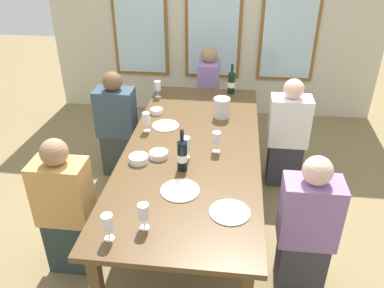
# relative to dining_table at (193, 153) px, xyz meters

# --- Properties ---
(ground_plane) EXTENTS (12.00, 12.00, 0.00)m
(ground_plane) POSITION_rel_dining_table_xyz_m (0.00, 0.00, -0.68)
(ground_plane) COLOR olive
(back_wall_with_windows) EXTENTS (4.29, 0.10, 2.90)m
(back_wall_with_windows) POSITION_rel_dining_table_xyz_m (0.00, 2.33, 0.77)
(back_wall_with_windows) COLOR beige
(back_wall_with_windows) RESTS_ON ground
(dining_table) EXTENTS (1.09, 2.58, 0.74)m
(dining_table) POSITION_rel_dining_table_xyz_m (0.00, 0.00, 0.00)
(dining_table) COLOR #523920
(dining_table) RESTS_ON ground
(white_plate_0) EXTENTS (0.27, 0.27, 0.01)m
(white_plate_0) POSITION_rel_dining_table_xyz_m (-0.02, -0.61, 0.07)
(white_plate_0) COLOR white
(white_plate_0) RESTS_ON dining_table
(white_plate_1) EXTENTS (0.24, 0.24, 0.01)m
(white_plate_1) POSITION_rel_dining_table_xyz_m (-0.29, 0.34, 0.07)
(white_plate_1) COLOR white
(white_plate_1) RESTS_ON dining_table
(white_plate_2) EXTENTS (0.26, 0.26, 0.01)m
(white_plate_2) POSITION_rel_dining_table_xyz_m (0.33, -0.81, 0.07)
(white_plate_2) COLOR white
(white_plate_2) RESTS_ON dining_table
(metal_pitcher) EXTENTS (0.16, 0.16, 0.19)m
(metal_pitcher) POSITION_rel_dining_table_xyz_m (0.20, 0.58, 0.16)
(metal_pitcher) COLOR silver
(metal_pitcher) RESTS_ON dining_table
(wine_bottle_0) EXTENTS (0.08, 0.08, 0.32)m
(wine_bottle_0) POSITION_rel_dining_table_xyz_m (0.28, 1.18, 0.18)
(wine_bottle_0) COLOR black
(wine_bottle_0) RESTS_ON dining_table
(wine_bottle_1) EXTENTS (0.08, 0.08, 0.33)m
(wine_bottle_1) POSITION_rel_dining_table_xyz_m (-0.04, -0.35, 0.19)
(wine_bottle_1) COLOR black
(wine_bottle_1) RESTS_ON dining_table
(tasting_bowl_0) EXTENTS (0.15, 0.15, 0.05)m
(tasting_bowl_0) POSITION_rel_dining_table_xyz_m (-0.38, -0.28, 0.09)
(tasting_bowl_0) COLOR white
(tasting_bowl_0) RESTS_ON dining_table
(tasting_bowl_1) EXTENTS (0.15, 0.15, 0.05)m
(tasting_bowl_1) POSITION_rel_dining_table_xyz_m (-0.24, -0.20, 0.08)
(tasting_bowl_1) COLOR white
(tasting_bowl_1) RESTS_ON dining_table
(tasting_bowl_2) EXTENTS (0.12, 0.12, 0.05)m
(tasting_bowl_2) POSITION_rel_dining_table_xyz_m (-0.42, 0.59, 0.08)
(tasting_bowl_2) COLOR white
(tasting_bowl_2) RESTS_ON dining_table
(wine_glass_0) EXTENTS (0.07, 0.07, 0.17)m
(wine_glass_0) POSITION_rel_dining_table_xyz_m (-0.18, -1.00, 0.18)
(wine_glass_0) COLOR white
(wine_glass_0) RESTS_ON dining_table
(wine_glass_1) EXTENTS (0.07, 0.07, 0.17)m
(wine_glass_1) POSITION_rel_dining_table_xyz_m (-0.48, 0.99, 0.18)
(wine_glass_1) COLOR white
(wine_glass_1) RESTS_ON dining_table
(wine_glass_2) EXTENTS (0.07, 0.07, 0.17)m
(wine_glass_2) POSITION_rel_dining_table_xyz_m (-0.03, -0.17, 0.18)
(wine_glass_2) COLOR white
(wine_glass_2) RESTS_ON dining_table
(wine_glass_3) EXTENTS (0.07, 0.07, 0.17)m
(wine_glass_3) POSITION_rel_dining_table_xyz_m (-0.43, 0.23, 0.18)
(wine_glass_3) COLOR white
(wine_glass_3) RESTS_ON dining_table
(wine_glass_4) EXTENTS (0.07, 0.07, 0.17)m
(wine_glass_4) POSITION_rel_dining_table_xyz_m (0.20, -0.06, 0.18)
(wine_glass_4) COLOR white
(wine_glass_4) RESTS_ON dining_table
(wine_glass_5) EXTENTS (0.07, 0.07, 0.17)m
(wine_glass_5) POSITION_rel_dining_table_xyz_m (-0.36, -1.12, 0.18)
(wine_glass_5) COLOR white
(wine_glass_5) RESTS_ON dining_table
(seated_person_0) EXTENTS (0.38, 0.24, 1.11)m
(seated_person_0) POSITION_rel_dining_table_xyz_m (-0.85, -0.65, -0.15)
(seated_person_0) COLOR #2B3937
(seated_person_0) RESTS_ON ground
(seated_person_1) EXTENTS (0.38, 0.24, 1.11)m
(seated_person_1) POSITION_rel_dining_table_xyz_m (0.85, -0.68, -0.15)
(seated_person_1) COLOR #393840
(seated_person_1) RESTS_ON ground
(seated_person_2) EXTENTS (0.38, 0.24, 1.11)m
(seated_person_2) POSITION_rel_dining_table_xyz_m (-0.85, 0.67, -0.15)
(seated_person_2) COLOR #333835
(seated_person_2) RESTS_ON ground
(seated_person_3) EXTENTS (0.38, 0.24, 1.11)m
(seated_person_3) POSITION_rel_dining_table_xyz_m (0.85, 0.67, -0.15)
(seated_person_3) COLOR #2D2D34
(seated_person_3) RESTS_ON ground
(seated_person_4) EXTENTS (0.24, 0.38, 1.11)m
(seated_person_4) POSITION_rel_dining_table_xyz_m (0.00, 1.64, -0.15)
(seated_person_4) COLOR #38353D
(seated_person_4) RESTS_ON ground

